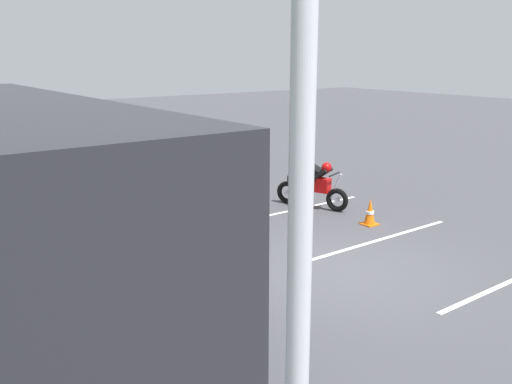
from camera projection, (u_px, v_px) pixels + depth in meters
The scene contains 12 objects.
ground_plane at pixel (341, 271), 10.20m from camera, with size 80.00×80.00×0.00m, color #424247.
tour_bus at pixel (11, 210), 8.23m from camera, with size 9.26×2.65×3.25m.
spectator_far_left at pixel (190, 232), 9.00m from camera, with size 0.58×0.34×1.78m.
spectator_left at pixel (157, 218), 10.00m from camera, with size 0.57×0.33×1.70m.
spectator_centre at pixel (122, 203), 11.04m from camera, with size 0.57×0.33×1.67m.
parked_motorcycle_silver at pixel (153, 267), 9.10m from camera, with size 2.05×0.58×0.99m.
stunt_motorcycle at pixel (312, 184), 14.27m from camera, with size 1.96×0.94×1.23m.
flagpole at pixel (293, 293), 1.82m from camera, with size 0.78×0.36×6.37m.
traffic_cone at pixel (370, 212), 12.89m from camera, with size 0.34×0.34×0.63m.
bay_line_a at pixel (500, 286), 9.55m from camera, with size 0.15×3.50×0.01m.
bay_line_b at pixel (374, 241), 11.81m from camera, with size 0.17×4.75×0.01m.
bay_line_c at pixel (289, 211), 14.07m from camera, with size 0.17×4.77×0.01m.
Camera 1 is at (-6.78, 6.88, 3.91)m, focal length 38.90 mm.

